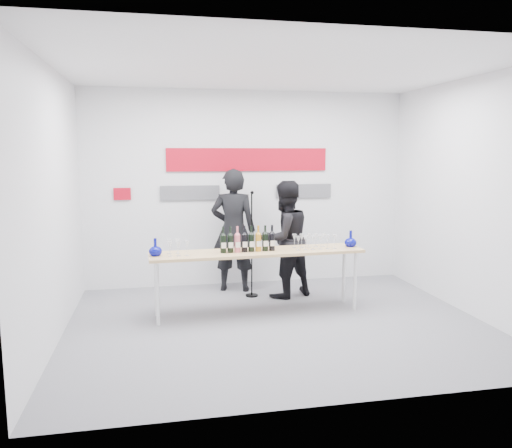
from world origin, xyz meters
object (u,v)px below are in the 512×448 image
mic_stand (252,265)px  tasting_table (258,256)px  presenter_left (233,230)px  presenter_right (285,239)px

mic_stand → tasting_table: bearing=-114.4°
presenter_left → mic_stand: 0.62m
presenter_left → mic_stand: size_ratio=1.20×
presenter_left → presenter_right: bearing=160.3°
tasting_table → presenter_left: size_ratio=1.50×
presenter_right → presenter_left: bearing=-56.7°
presenter_right → mic_stand: size_ratio=1.09×
presenter_right → mic_stand: 0.60m
tasting_table → mic_stand: bearing=82.5°
tasting_table → presenter_right: (0.53, 0.67, 0.08)m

